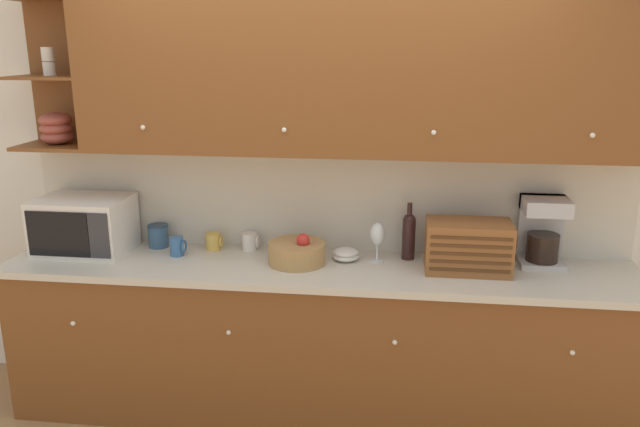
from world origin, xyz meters
The scene contains 16 objects.
ground_plane centered at (0.00, 0.00, 0.00)m, with size 24.00×24.00×0.00m, color #9E754C.
wall_back centered at (0.00, 0.03, 1.30)m, with size 5.85×0.06×2.60m.
counter_unit centered at (0.00, -0.30, 0.46)m, with size 3.47×0.62×0.92m.
backsplash_panel centered at (0.00, -0.01, 1.22)m, with size 3.45×0.01×0.60m.
upper_cabinets centered at (0.17, -0.16, 1.92)m, with size 3.45×0.35×0.82m.
microwave centered at (-1.37, -0.24, 1.08)m, with size 0.51×0.39×0.32m.
storage_canister centered at (-0.98, -0.11, 0.99)m, with size 0.12×0.12×0.14m.
mug_blue_second centered at (-0.82, -0.24, 0.97)m, with size 0.09×0.08×0.11m.
mug_patterned_third centered at (-0.64, -0.11, 0.97)m, with size 0.10×0.09×0.10m.
mug centered at (-0.43, -0.10, 0.97)m, with size 0.10×0.08×0.10m.
fruit_basket centered at (-0.12, -0.28, 0.98)m, with size 0.32×0.32×0.18m.
bowl_stack_on_counter centered at (0.15, -0.20, 0.95)m, with size 0.15×0.15×0.07m.
wine_glass centered at (0.32, -0.19, 1.07)m, with size 0.08×0.08×0.22m.
wine_bottle centered at (0.49, -0.13, 1.06)m, with size 0.07×0.07×0.32m.
bread_box centered at (0.80, -0.28, 1.05)m, with size 0.44×0.26×0.27m.
coffee_maker centered at (1.21, -0.12, 1.11)m, with size 0.24×0.23×0.38m.
Camera 1 is at (0.42, -3.48, 2.10)m, focal length 35.00 mm.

